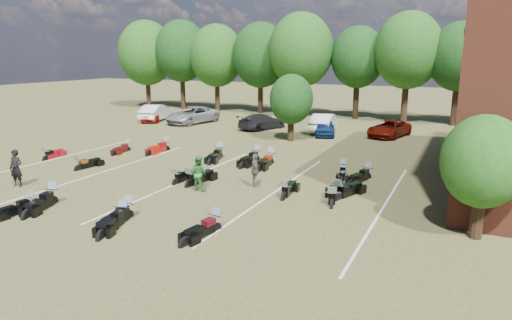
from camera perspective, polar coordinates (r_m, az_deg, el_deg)
The scene contains 34 objects.
ground at distance 19.73m, azimuth -6.49°, elevation -5.62°, with size 160.00×160.00×0.00m, color brown.
car_0 at distance 45.14m, azimuth -12.69°, elevation 5.62°, with size 1.64×4.07×1.39m, color maroon.
car_1 at distance 45.54m, azimuth -12.42°, elevation 5.82°, with size 1.68×4.81×1.59m, color silver.
car_2 at distance 43.20m, azimuth -7.96°, elevation 5.59°, with size 2.56×5.55×1.54m, color gray.
car_3 at distance 39.32m, azimuth 0.76°, elevation 4.82°, with size 1.85×4.54×1.32m, color black.
car_4 at distance 36.68m, azimuth 8.60°, elevation 4.06°, with size 1.53×3.80×1.30m, color #0B234F.
car_5 at distance 38.27m, azimuth 8.53°, elevation 4.64°, with size 1.65×4.73×1.56m, color beige.
car_6 at distance 37.16m, azimuth 16.31°, elevation 3.79°, with size 2.13×4.62×1.28m, color #5A0E05.
person_black at distance 24.94m, azimuth -27.80°, elevation -0.92°, with size 0.67×0.44×1.83m, color black.
person_green at distance 21.60m, azimuth -7.20°, elevation -1.66°, with size 0.81×0.63×1.68m, color #296F2D.
person_grey at distance 21.99m, azimuth -0.12°, elevation -1.33°, with size 0.96×0.40×1.65m, color #59534C.
motorcycle_1 at distance 21.14m, azimuth -26.30°, elevation -5.65°, with size 0.64×2.00×1.12m, color black, non-canonical shape.
motorcycle_2 at distance 21.60m, azimuth -24.06°, elevation -5.05°, with size 0.77×2.40×1.34m, color black, non-canonical shape.
motorcycle_3 at distance 18.40m, azimuth -16.34°, elevation -7.49°, with size 0.71×2.24×1.25m, color black, non-canonical shape.
motorcycle_4 at distance 18.81m, azimuth -15.70°, elevation -6.99°, with size 0.70×2.21×1.23m, color black, non-canonical shape.
motorcycle_5 at distance 16.92m, azimuth -5.17°, elevation -8.82°, with size 0.70×2.19×1.22m, color black, non-canonical shape.
motorcycle_7 at distance 30.63m, azimuth -24.74°, elevation -0.01°, with size 0.65×2.03×1.13m, color maroon, non-canonical shape.
motorcycle_8 at distance 27.26m, azimuth -21.26°, elevation -1.19°, with size 0.67×2.10×1.17m, color black, non-canonical shape.
motorcycle_9 at distance 23.06m, azimuth -9.96°, elevation -2.97°, with size 0.64×2.00×1.12m, color black, non-canonical shape.
motorcycle_10 at distance 22.56m, azimuth -8.23°, elevation -3.27°, with size 0.77×2.40×1.34m, color black, non-canonical shape.
motorcycle_11 at distance 20.44m, azimuth 3.50°, elevation -4.89°, with size 0.70×2.20×1.23m, color black, non-canonical shape.
motorcycle_12 at distance 19.67m, azimuth 9.42°, elevation -5.78°, with size 0.73×2.30×1.28m, color black, non-canonical shape.
motorcycle_13 at distance 20.67m, azimuth 10.30°, elevation -4.87°, with size 0.76×2.40×1.34m, color black, non-canonical shape.
motorcycle_14 at distance 31.64m, azimuth -15.76°, elevation 1.09°, with size 0.64×2.00×1.12m, color #410C09, non-canonical shape.
motorcycle_15 at distance 31.15m, azimuth -11.18°, elevation 1.16°, with size 0.75×2.37×1.32m, color #9A120B, non-canonical shape.
motorcycle_16 at distance 28.46m, azimuth -4.54°, elevation 0.25°, with size 0.78×2.44×1.36m, color black, non-canonical shape.
motorcycle_17 at distance 26.78m, azimuth 1.81°, elevation -0.53°, with size 0.80×2.52×1.41m, color black, non-canonical shape.
motorcycle_18 at distance 27.41m, azimuth 0.04°, elevation -0.21°, with size 0.80×2.50×1.40m, color black, non-canonical shape.
motorcycle_19 at distance 24.32m, azimuth 13.72°, elevation -2.32°, with size 0.70×2.21×1.23m, color black, non-canonical shape.
motorcycle_20 at distance 24.93m, azimuth 10.81°, elevation -1.79°, with size 0.66×2.08×1.16m, color black, non-canonical shape.
tree_line at distance 46.16m, azimuth 11.85°, elevation 12.82°, with size 56.00×6.00×9.79m.
young_tree_near_building at distance 17.23m, azimuth 26.56°, elevation -0.20°, with size 2.80×2.80×4.16m.
young_tree_midfield at distance 33.69m, azimuth 4.43°, elevation 7.58°, with size 3.20×3.20×4.70m.
parking_lines at distance 23.70m, azimuth -8.88°, elevation -2.47°, with size 20.10×14.00×0.01m.
Camera 1 is at (9.93, -15.85, 6.29)m, focal length 32.00 mm.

